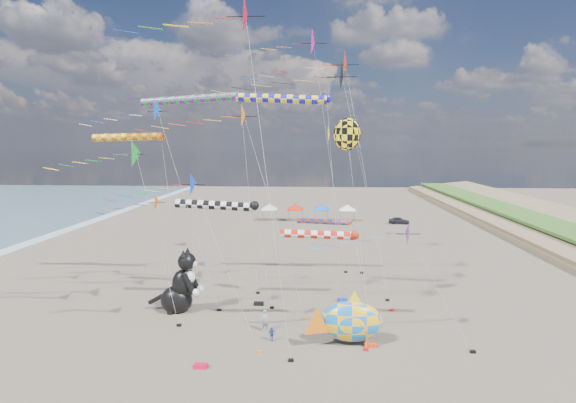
{
  "coord_description": "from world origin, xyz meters",
  "views": [
    {
      "loc": [
        2.87,
        -25.7,
        14.76
      ],
      "look_at": [
        0.55,
        12.0,
        9.94
      ],
      "focal_mm": 28.0,
      "sensor_mm": 36.0,
      "label": 1
    }
  ],
  "objects_px": {
    "fish_inflatable": "(350,321)",
    "child_blue": "(272,334)",
    "parked_car": "(399,220)",
    "person_adult": "(265,320)",
    "cat_inflatable": "(180,280)",
    "child_green": "(345,320)"
  },
  "relations": [
    {
      "from": "cat_inflatable",
      "to": "child_blue",
      "type": "relative_size",
      "value": 5.24
    },
    {
      "from": "child_green",
      "to": "parked_car",
      "type": "xyz_separation_m",
      "value": [
        13.08,
        48.42,
        0.08
      ]
    },
    {
      "from": "cat_inflatable",
      "to": "child_blue",
      "type": "distance_m",
      "value": 10.57
    },
    {
      "from": "person_adult",
      "to": "child_blue",
      "type": "relative_size",
      "value": 1.59
    },
    {
      "from": "child_green",
      "to": "parked_car",
      "type": "relative_size",
      "value": 0.3
    },
    {
      "from": "fish_inflatable",
      "to": "child_blue",
      "type": "relative_size",
      "value": 5.66
    },
    {
      "from": "child_green",
      "to": "parked_car",
      "type": "height_order",
      "value": "parked_car"
    },
    {
      "from": "child_blue",
      "to": "fish_inflatable",
      "type": "bearing_deg",
      "value": -34.43
    },
    {
      "from": "cat_inflatable",
      "to": "person_adult",
      "type": "distance_m",
      "value": 9.07
    },
    {
      "from": "person_adult",
      "to": "parked_car",
      "type": "relative_size",
      "value": 0.46
    },
    {
      "from": "fish_inflatable",
      "to": "parked_car",
      "type": "xyz_separation_m",
      "value": [
        12.95,
        51.75,
        -1.14
      ]
    },
    {
      "from": "child_green",
      "to": "child_blue",
      "type": "distance_m",
      "value": 6.54
    },
    {
      "from": "cat_inflatable",
      "to": "person_adult",
      "type": "xyz_separation_m",
      "value": [
        8.02,
        -3.72,
        -2.01
      ]
    },
    {
      "from": "person_adult",
      "to": "child_blue",
      "type": "height_order",
      "value": "person_adult"
    },
    {
      "from": "cat_inflatable",
      "to": "child_green",
      "type": "distance_m",
      "value": 14.82
    },
    {
      "from": "child_green",
      "to": "child_blue",
      "type": "bearing_deg",
      "value": -155.46
    },
    {
      "from": "cat_inflatable",
      "to": "parked_car",
      "type": "xyz_separation_m",
      "value": [
        27.52,
        46.01,
        -2.23
      ]
    },
    {
      "from": "parked_car",
      "to": "fish_inflatable",
      "type": "bearing_deg",
      "value": 173.56
    },
    {
      "from": "child_green",
      "to": "person_adult",
      "type": "bearing_deg",
      "value": -172.41
    },
    {
      "from": "cat_inflatable",
      "to": "parked_car",
      "type": "relative_size",
      "value": 1.52
    },
    {
      "from": "cat_inflatable",
      "to": "parked_car",
      "type": "bearing_deg",
      "value": 65.06
    },
    {
      "from": "cat_inflatable",
      "to": "child_blue",
      "type": "height_order",
      "value": "cat_inflatable"
    }
  ]
}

